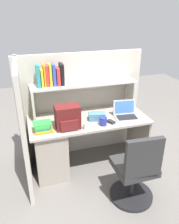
% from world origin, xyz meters
% --- Properties ---
extents(ground_plane, '(8.00, 8.00, 0.00)m').
position_xyz_m(ground_plane, '(0.00, 0.00, 0.00)').
color(ground_plane, slate).
extents(desk, '(1.60, 0.70, 0.73)m').
position_xyz_m(desk, '(-0.39, 0.00, 0.40)').
color(desk, '#AAA093').
rests_on(desk, ground_plane).
extents(cubicle_partition_rear, '(1.84, 0.05, 1.55)m').
position_xyz_m(cubicle_partition_rear, '(0.00, 0.38, 0.78)').
color(cubicle_partition_rear, '#BCB5A8').
rests_on(cubicle_partition_rear, ground_plane).
extents(cubicle_partition_left, '(0.05, 1.06, 1.55)m').
position_xyz_m(cubicle_partition_left, '(-0.85, -0.05, 0.78)').
color(cubicle_partition_left, '#BCB5A8').
rests_on(cubicle_partition_left, ground_plane).
extents(overhead_hutch, '(1.44, 0.28, 0.45)m').
position_xyz_m(overhead_hutch, '(0.00, 0.20, 1.08)').
color(overhead_hutch, '#BCB7AC').
rests_on(overhead_hutch, desk).
extents(reference_books_on_shelf, '(0.34, 0.18, 0.29)m').
position_xyz_m(reference_books_on_shelf, '(-0.45, 0.20, 1.31)').
color(reference_books_on_shelf, teal).
rests_on(reference_books_on_shelf, overhead_hutch).
extents(laptop, '(0.34, 0.29, 0.22)m').
position_xyz_m(laptop, '(0.50, -0.10, 0.78)').
color(laptop, '#B7BABF').
rests_on(laptop, desk).
extents(backpack, '(0.30, 0.23, 0.29)m').
position_xyz_m(backpack, '(-0.32, -0.17, 0.87)').
color(backpack, '#591919').
rests_on(backpack, desk).
extents(computer_mouse, '(0.10, 0.12, 0.03)m').
position_xyz_m(computer_mouse, '(0.24, -0.21, 0.75)').
color(computer_mouse, '#262628').
rests_on(computer_mouse, desk).
extents(paper_cup, '(0.08, 0.08, 0.09)m').
position_xyz_m(paper_cup, '(-0.11, -0.27, 0.77)').
color(paper_cup, white).
rests_on(paper_cup, desk).
extents(tissue_box, '(0.24, 0.16, 0.10)m').
position_xyz_m(tissue_box, '(0.10, -0.07, 0.78)').
color(tissue_box, teal).
rests_on(tissue_box, desk).
extents(snack_canister, '(0.10, 0.10, 0.11)m').
position_xyz_m(snack_canister, '(0.13, -0.23, 0.78)').
color(snack_canister, navy).
rests_on(snack_canister, desk).
extents(desk_book_stack, '(0.23, 0.18, 0.11)m').
position_xyz_m(desk_book_stack, '(-0.63, -0.15, 0.78)').
color(desk_book_stack, orange).
rests_on(desk_book_stack, desk).
extents(office_chair, '(0.52, 0.52, 0.93)m').
position_xyz_m(office_chair, '(0.30, -0.84, 0.39)').
color(office_chair, black).
rests_on(office_chair, ground_plane).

